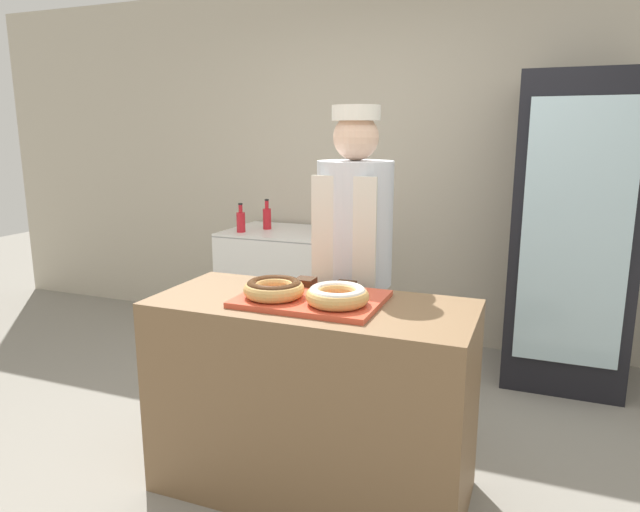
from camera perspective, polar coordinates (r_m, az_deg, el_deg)
name	(u,v)px	position (r m, az deg, el deg)	size (l,w,h in m)	color
ground_plane	(312,487)	(2.84, -0.80, -22.06)	(14.00, 14.00, 0.00)	gray
wall_back	(419,167)	(4.40, 9.87, 8.81)	(8.00, 0.06, 2.70)	#BCB29E
display_counter	(312,398)	(2.61, -0.83, -13.97)	(1.39, 0.61, 0.89)	brown
serving_tray	(311,299)	(2.44, -0.86, -4.31)	(0.60, 0.44, 0.02)	#D84C33
donut_chocolate_glaze	(274,288)	(2.43, -4.62, -3.20)	(0.26, 0.26, 0.07)	tan
donut_light_glaze	(337,295)	(2.32, 1.75, -3.90)	(0.26, 0.26, 0.07)	tan
brownie_back_left	(305,282)	(2.62, -1.47, -2.57)	(0.09, 0.09, 0.03)	#382111
brownie_back_right	(345,286)	(2.55, 2.52, -2.97)	(0.09, 0.09, 0.03)	#382111
baker_person	(354,269)	(2.93, 3.40, -1.31)	(0.38, 0.38, 1.73)	#4C4C51
beverage_fridge	(572,233)	(3.94, 23.92, 2.12)	(0.72, 0.68, 1.95)	black
chest_freezer	(290,285)	(4.44, -3.07, -2.93)	(0.94, 0.68, 0.87)	white
bottle_red	(322,219)	(4.25, 0.19, 3.71)	(0.07, 0.07, 0.26)	red
bottle_red_b	(267,218)	(4.42, -5.32, 3.85)	(0.06, 0.06, 0.23)	red
bottle_red_b_b	(241,221)	(4.31, -7.92, 3.49)	(0.07, 0.07, 0.22)	red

